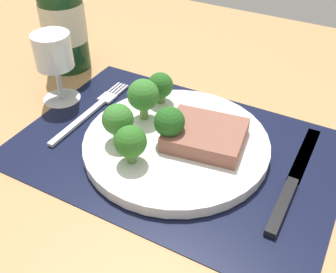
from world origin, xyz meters
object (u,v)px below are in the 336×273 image
plate (176,144)px  knife (292,183)px  wine_bottle (62,13)px  wine_glass (54,56)px  steak (205,135)px  fork (92,111)px

plate → knife: plate is taller
wine_bottle → wine_glass: bearing=-57.7°
steak → wine_bottle: (-33.23, 10.89, 7.44)cm
wine_bottle → wine_glass: 11.94cm
steak → knife: bearing=-4.1°
fork → wine_glass: size_ratio=1.63×
fork → wine_bottle: 19.89cm
knife → wine_glass: bearing=177.8°
fork → steak: bearing=-2.2°
knife → wine_bottle: (-46.06, 11.81, 9.90)cm
steak → wine_glass: wine_glass is taller
wine_bottle → plate: bearing=-22.7°
wine_bottle → wine_glass: wine_bottle is taller
plate → knife: 16.61cm
plate → steak: steak is taller
steak → fork: steak is taller
fork → wine_glass: 10.38cm
plate → wine_bottle: wine_bottle is taller
steak → wine_bottle: 35.76cm
steak → knife: (12.82, -0.92, -2.46)cm
plate → knife: (16.59, 0.53, -0.50)cm
steak → fork: bearing=-179.9°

